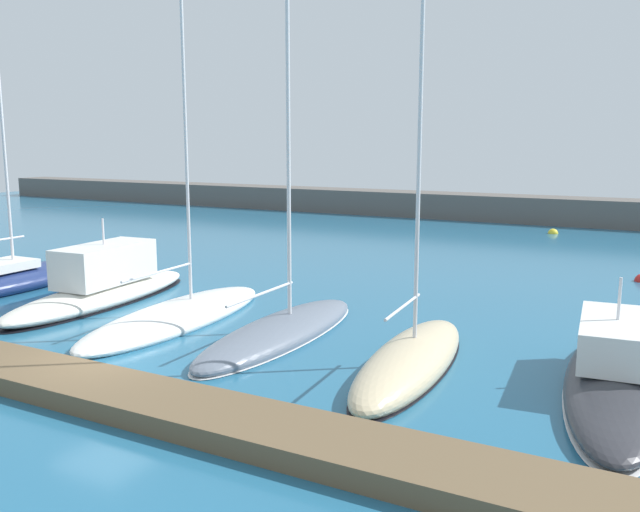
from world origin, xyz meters
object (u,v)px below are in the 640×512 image
motorboat_ivory_second (103,285)px  sailboat_sand_fifth (411,360)px  motorboat_charcoal_sixth (614,373)px  sailboat_white_third (178,315)px  mooring_buoy_yellow (553,234)px  sailboat_slate_fourth (281,329)px  sailboat_navy_nearest (10,279)px

motorboat_ivory_second → sailboat_sand_fifth: 13.55m
sailboat_sand_fifth → motorboat_charcoal_sixth: sailboat_sand_fifth is taller
sailboat_white_third → mooring_buoy_yellow: 30.60m
motorboat_charcoal_sixth → sailboat_white_third: bearing=85.0°
sailboat_slate_fourth → motorboat_charcoal_sixth: (9.87, 0.03, 0.19)m
motorboat_ivory_second → motorboat_charcoal_sixth: bearing=-96.9°
motorboat_ivory_second → sailboat_sand_fifth: (13.43, -1.70, -0.39)m
sailboat_navy_nearest → sailboat_slate_fourth: (13.95, -0.57, -0.16)m
sailboat_white_third → motorboat_charcoal_sixth: bearing=-93.2°
sailboat_white_third → mooring_buoy_yellow: sailboat_white_third is taller
mooring_buoy_yellow → sailboat_slate_fourth: bearing=-96.6°
motorboat_ivory_second → sailboat_sand_fifth: sailboat_sand_fifth is taller
sailboat_sand_fifth → mooring_buoy_yellow: size_ratio=21.87×
sailboat_navy_nearest → motorboat_ivory_second: size_ratio=1.89×
sailboat_navy_nearest → sailboat_slate_fourth: bearing=-93.9°
sailboat_navy_nearest → sailboat_sand_fifth: bearing=-96.1°
sailboat_navy_nearest → sailboat_white_third: size_ratio=1.08×
sailboat_slate_fourth → mooring_buoy_yellow: sailboat_slate_fourth is taller
motorboat_ivory_second → sailboat_sand_fifth: bearing=-101.8°
sailboat_navy_nearest → motorboat_charcoal_sixth: 23.82m
motorboat_charcoal_sixth → sailboat_navy_nearest: bearing=83.2°
motorboat_ivory_second → mooring_buoy_yellow: motorboat_ivory_second is taller
sailboat_slate_fourth → motorboat_charcoal_sixth: size_ratio=1.96×
motorboat_ivory_second → sailboat_navy_nearest: bearing=87.6°
motorboat_ivory_second → motorboat_charcoal_sixth: (18.51, -0.75, -0.21)m
sailboat_navy_nearest → mooring_buoy_yellow: bearing=-32.5°
sailboat_slate_fourth → sailboat_sand_fifth: 4.88m
motorboat_charcoal_sixth → mooring_buoy_yellow: motorboat_charcoal_sixth is taller
motorboat_ivory_second → mooring_buoy_yellow: 31.21m
sailboat_sand_fifth → sailboat_slate_fourth: bearing=74.4°
sailboat_slate_fourth → motorboat_charcoal_sixth: sailboat_slate_fourth is taller
motorboat_charcoal_sixth → mooring_buoy_yellow: bearing=6.9°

